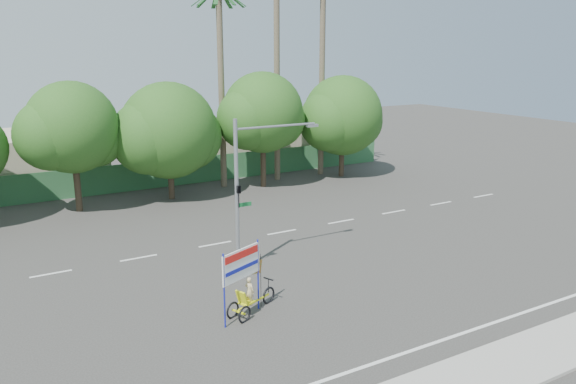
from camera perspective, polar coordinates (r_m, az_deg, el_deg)
ground at (r=23.94m, az=4.60°, el=-10.13°), size 120.00×120.00×0.00m
sidewalk_near at (r=18.96m, az=18.10°, el=-17.73°), size 50.00×2.40×0.12m
fence at (r=42.27m, az=-11.98°, el=1.90°), size 38.00×0.08×2.00m
building_left at (r=44.68m, az=-26.17°, el=2.71°), size 12.00×8.00×4.00m
building_right at (r=49.09m, az=-4.75°, el=4.84°), size 14.00×8.00×3.60m
tree_left at (r=36.63m, az=-21.15°, el=5.81°), size 6.66×5.60×8.07m
tree_center at (r=38.05m, az=-12.12°, el=5.85°), size 7.62×6.40×7.85m
tree_right at (r=40.60m, az=-2.65°, el=7.77°), size 6.90×5.80×8.36m
tree_far_right at (r=44.27m, az=5.51°, el=7.50°), size 7.38×6.20×7.94m
palm_tall at (r=42.61m, az=-1.15°, el=15.14°), size 3.73×3.79×17.45m
palm_mid at (r=44.67m, az=3.50°, el=13.71°), size 3.73×3.79×15.45m
palm_short at (r=40.66m, az=-6.86°, el=12.81°), size 3.73×3.79×14.45m
traffic_signal at (r=25.15m, az=-4.54°, el=-1.81°), size 4.72×1.10×7.00m
trike_billboard at (r=21.58m, az=-4.20°, el=-9.56°), size 2.74×1.39×2.91m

